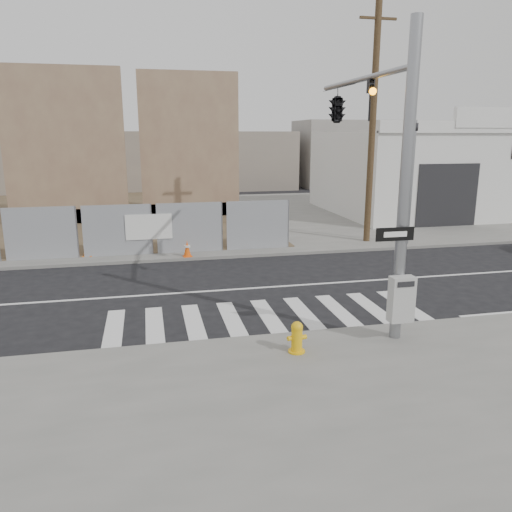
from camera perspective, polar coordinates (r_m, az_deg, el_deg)
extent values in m
plane|color=black|center=(15.82, -0.78, -3.74)|extent=(100.00, 100.00, 0.00)
cube|color=slate|center=(29.32, -6.34, 4.44)|extent=(50.00, 20.00, 0.12)
cylinder|color=gray|center=(11.47, 16.66, 7.52)|extent=(0.26, 0.26, 7.00)
cylinder|color=gray|center=(13.81, 11.94, 19.15)|extent=(0.14, 5.20, 0.14)
cube|color=#B2B2AF|center=(11.71, 16.28, -4.76)|extent=(0.55, 0.30, 1.05)
cube|color=black|center=(11.35, 15.60, 2.42)|extent=(0.90, 0.03, 0.30)
cube|color=silver|center=(11.34, 15.65, 2.40)|extent=(0.55, 0.01, 0.12)
imported|color=black|center=(13.22, 12.93, 16.96)|extent=(0.16, 0.20, 1.00)
imported|color=black|center=(15.24, 9.28, 16.65)|extent=(0.53, 2.48, 1.00)
cylinder|color=gray|center=(22.39, 17.33, 7.92)|extent=(0.12, 0.12, 5.20)
imported|color=black|center=(22.31, 17.80, 14.31)|extent=(0.16, 0.20, 1.00)
cube|color=#7B5D4A|center=(28.07, -20.99, 11.56)|extent=(6.00, 0.50, 8.00)
cube|color=#7B5D4A|center=(28.77, -20.27, 4.42)|extent=(6.00, 1.30, 0.80)
cube|color=#7B5D4A|center=(28.90, -7.57, 12.36)|extent=(5.50, 0.50, 8.00)
cube|color=#7B5D4A|center=(29.59, -7.42, 5.39)|extent=(5.50, 1.30, 0.80)
cube|color=silver|center=(32.66, 19.29, 9.05)|extent=(12.00, 10.00, 4.80)
cube|color=silver|center=(28.45, 25.07, 13.23)|extent=(12.00, 0.30, 0.60)
cube|color=silver|center=(28.42, 25.23, 14.12)|extent=(4.00, 0.30, 1.00)
cube|color=black|center=(27.45, 21.03, 6.48)|extent=(3.40, 0.06, 3.20)
cylinder|color=brown|center=(22.41, 13.17, 14.33)|extent=(0.28, 0.28, 10.00)
cube|color=brown|center=(22.87, 13.80, 24.89)|extent=(1.60, 0.10, 0.10)
cylinder|color=#EEB30D|center=(11.13, 4.66, -10.78)|extent=(0.45, 0.45, 0.04)
cylinder|color=#EEB30D|center=(11.03, 4.68, -9.55)|extent=(0.29, 0.29, 0.55)
sphere|color=#EEB30D|center=(10.91, 4.71, -8.12)|extent=(0.26, 0.26, 0.26)
cylinder|color=#EEB30D|center=(10.96, 3.94, -9.36)|extent=(0.15, 0.13, 0.10)
cylinder|color=#EEB30D|center=(11.05, 5.43, -9.21)|extent=(0.15, 0.13, 0.10)
cube|color=orange|center=(20.61, -18.67, 0.06)|extent=(0.39, 0.39, 0.03)
cone|color=orange|center=(20.53, -18.74, 0.97)|extent=(0.34, 0.34, 0.71)
cylinder|color=silver|center=(20.51, -18.77, 1.25)|extent=(0.27, 0.27, 0.08)
cube|color=#F2540C|center=(19.60, -7.84, -0.02)|extent=(0.37, 0.37, 0.03)
cone|color=#F2540C|center=(19.53, -7.87, 0.85)|extent=(0.33, 0.33, 0.64)
cylinder|color=silver|center=(19.52, -7.88, 1.11)|extent=(0.24, 0.24, 0.07)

